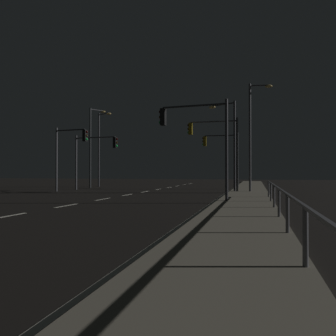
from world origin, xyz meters
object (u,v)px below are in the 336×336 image
Objects in this scene: street_lamp_mid_block at (101,143)px; street_lamp_across_street at (92,141)px; traffic_light_mid_right at (94,151)px; traffic_light_near_left at (216,140)px; street_lamp_corner at (253,128)px; street_lamp_far_end at (230,136)px; traffic_light_overhead_east at (69,147)px; traffic_light_far_center at (222,149)px; traffic_light_far_right at (196,130)px.

street_lamp_across_street is at bearing -86.18° from street_lamp_mid_block.
traffic_light_mid_right is 0.60× the size of street_lamp_across_street.
street_lamp_corner is (2.87, 0.33, 0.90)m from traffic_light_near_left.
traffic_light_near_left is at bearing -28.99° from street_lamp_mid_block.
street_lamp_corner is 1.91m from street_lamp_far_end.
traffic_light_mid_right is at bearing 176.94° from street_lamp_far_end.
traffic_light_overhead_east is at bearing -172.51° from street_lamp_corner.
street_lamp_corner reaches higher than traffic_light_mid_right.
traffic_light_far_right is at bearing -90.00° from traffic_light_far_center.
street_lamp_far_end is at bearing 26.80° from traffic_light_near_left.
street_lamp_across_street reaches higher than traffic_light_overhead_east.
street_lamp_far_end is (1.15, -5.44, 0.65)m from traffic_light_far_center.
street_lamp_corner is at bearing -3.55° from traffic_light_mid_right.
traffic_light_overhead_east is 9.47m from street_lamp_mid_block.
street_lamp_mid_block is (-13.75, 7.62, 0.70)m from traffic_light_near_left.
traffic_light_mid_right is at bearing 176.45° from street_lamp_corner.
street_lamp_mid_block is at bearing 173.21° from traffic_light_far_center.
street_lamp_mid_block is 1.15× the size of street_lamp_far_end.
street_lamp_far_end is at bearing 173.11° from street_lamp_corner.
traffic_light_far_center is at bearing 90.00° from traffic_light_far_right.
traffic_light_overhead_east is 15.12m from street_lamp_corner.
street_lamp_mid_block reaches higher than traffic_light_far_right.
traffic_light_near_left is at bearing -153.20° from street_lamp_far_end.
traffic_light_overhead_east is 14.21m from traffic_light_far_center.
traffic_light_mid_right is at bearing -68.49° from street_lamp_mid_block.
traffic_light_far_right is at bearing -30.47° from traffic_light_overhead_east.
street_lamp_corner reaches higher than street_lamp_mid_block.
street_lamp_corner is 18.15m from street_lamp_mid_block.
traffic_light_near_left is at bearing -21.70° from street_lamp_across_street.
traffic_light_far_center is 0.74× the size of street_lamp_far_end.
street_lamp_corner is at bearing 6.52° from traffic_light_near_left.
street_lamp_far_end is (12.30, -0.66, 0.91)m from traffic_light_mid_right.
traffic_light_near_left is 3.03m from street_lamp_corner.
street_lamp_mid_block is (-2.53, 6.42, 1.31)m from traffic_light_mid_right.
traffic_light_overhead_east is 13.91m from traffic_light_far_right.
traffic_light_far_right reaches higher than traffic_light_far_center.
traffic_light_mid_right is 0.70× the size of street_lamp_far_end.
traffic_light_far_center is at bearing 32.45° from traffic_light_overhead_east.
traffic_light_far_center is 5.60m from street_lamp_far_end.
traffic_light_near_left is 0.68× the size of street_lamp_corner.
street_lamp_across_street reaches higher than traffic_light_far_right.
traffic_light_near_left is 8.69m from traffic_light_far_right.
street_lamp_mid_block is at bearing 156.32° from street_lamp_corner.
traffic_light_far_right is 14.68m from traffic_light_far_center.
traffic_light_mid_right is (-11.22, 1.20, -0.61)m from traffic_light_near_left.
street_lamp_far_end is (14.68, -4.87, -0.44)m from street_lamp_across_street.
traffic_light_far_center is at bearing -6.79° from street_lamp_mid_block.
traffic_light_far_right is 9.32m from street_lamp_far_end.
traffic_light_far_right is (-0.07, -8.69, -0.28)m from traffic_light_near_left.
street_lamp_far_end reaches higher than traffic_light_near_left.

